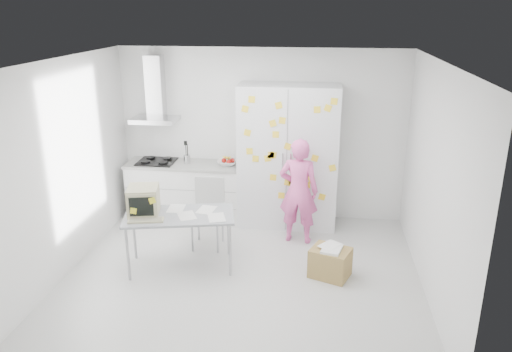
# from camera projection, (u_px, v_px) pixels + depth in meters

# --- Properties ---
(floor) EXTENTS (4.50, 4.00, 0.02)m
(floor) POSITION_uv_depth(u_px,v_px,m) (243.00, 274.00, 6.46)
(floor) COLOR silver
(floor) RESTS_ON ground
(walls) EXTENTS (4.52, 4.01, 2.70)m
(walls) POSITION_uv_depth(u_px,v_px,m) (250.00, 158.00, 6.70)
(walls) COLOR white
(walls) RESTS_ON ground
(ceiling) EXTENTS (4.50, 4.00, 0.02)m
(ceiling) POSITION_uv_depth(u_px,v_px,m) (241.00, 61.00, 5.58)
(ceiling) COLOR white
(ceiling) RESTS_ON walls
(counter_run) EXTENTS (1.84, 0.63, 1.28)m
(counter_run) POSITION_uv_depth(u_px,v_px,m) (186.00, 190.00, 8.05)
(counter_run) COLOR white
(counter_run) RESTS_ON ground
(range_hood) EXTENTS (0.70, 0.48, 1.01)m
(range_hood) POSITION_uv_depth(u_px,v_px,m) (155.00, 96.00, 7.75)
(range_hood) COLOR silver
(range_hood) RESTS_ON walls
(tall_cabinet) EXTENTS (1.50, 0.68, 2.20)m
(tall_cabinet) POSITION_uv_depth(u_px,v_px,m) (288.00, 157.00, 7.62)
(tall_cabinet) COLOR silver
(tall_cabinet) RESTS_ON ground
(person) EXTENTS (0.60, 0.43, 1.55)m
(person) POSITION_uv_depth(u_px,v_px,m) (299.00, 191.00, 7.12)
(person) COLOR pink
(person) RESTS_ON ground
(desk) EXTENTS (1.51, 0.98, 1.11)m
(desk) POSITION_uv_depth(u_px,v_px,m) (157.00, 207.00, 6.38)
(desk) COLOR gray
(desk) RESTS_ON ground
(chair) EXTENTS (0.45, 0.45, 0.99)m
(chair) POSITION_uv_depth(u_px,v_px,m) (208.00, 208.00, 7.09)
(chair) COLOR #A9A9A7
(chair) RESTS_ON ground
(cardboard_box) EXTENTS (0.58, 0.52, 0.41)m
(cardboard_box) POSITION_uv_depth(u_px,v_px,m) (330.00, 262.00, 6.34)
(cardboard_box) COLOR #9F8145
(cardboard_box) RESTS_ON ground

